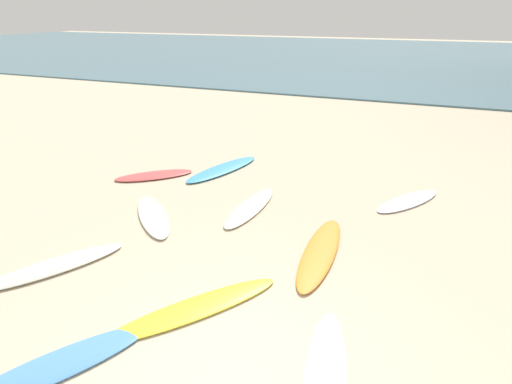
# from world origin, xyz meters

# --- Properties ---
(ocean_water) EXTENTS (120.00, 40.00, 0.08)m
(ocean_water) POSITION_xyz_m (0.00, 35.98, 0.04)
(ocean_water) COLOR slate
(ocean_water) RESTS_ON ground_plane
(surfboard_0) EXTENTS (1.74, 1.77, 0.08)m
(surfboard_0) POSITION_xyz_m (-3.11, 3.09, 0.04)
(surfboard_0) COLOR white
(surfboard_0) RESTS_ON ground_plane
(surfboard_1) EXTENTS (1.68, 2.07, 0.07)m
(surfboard_1) POSITION_xyz_m (-2.05, -0.44, 0.03)
(surfboard_1) COLOR #5394E2
(surfboard_1) RESTS_ON ground_plane
(surfboard_2) EXTENTS (1.85, 1.66, 0.07)m
(surfboard_2) POSITION_xyz_m (-4.33, 4.93, 0.04)
(surfboard_2) COLOR #D35553
(surfboard_2) RESTS_ON ground_plane
(surfboard_4) EXTENTS (2.00, 2.26, 0.06)m
(surfboard_4) POSITION_xyz_m (-0.99, 1.03, 0.03)
(surfboard_4) COLOR yellow
(surfboard_4) RESTS_ON ground_plane
(surfboard_5) EXTENTS (0.70, 2.08, 0.07)m
(surfboard_5) POSITION_xyz_m (-1.41, 4.16, 0.04)
(surfboard_5) COLOR #EDE2C5
(surfboard_5) RESTS_ON ground_plane
(surfboard_6) EXTENTS (0.55, 2.39, 0.08)m
(surfboard_6) POSITION_xyz_m (0.34, 3.01, 0.04)
(surfboard_6) COLOR orange
(surfboard_6) RESTS_ON ground_plane
(surfboard_7) EXTENTS (1.53, 1.85, 0.06)m
(surfboard_7) POSITION_xyz_m (1.71, 5.68, 0.03)
(surfboard_7) COLOR white
(surfboard_7) RESTS_ON ground_plane
(surfboard_8) EXTENTS (1.64, 2.11, 0.08)m
(surfboard_8) POSITION_xyz_m (-3.62, 1.08, 0.04)
(surfboard_8) COLOR silver
(surfboard_8) RESTS_ON ground_plane
(surfboard_9) EXTENTS (1.40, 2.48, 0.09)m
(surfboard_9) POSITION_xyz_m (-2.88, 5.93, 0.04)
(surfboard_9) COLOR #43A2E1
(surfboard_9) RESTS_ON ground_plane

